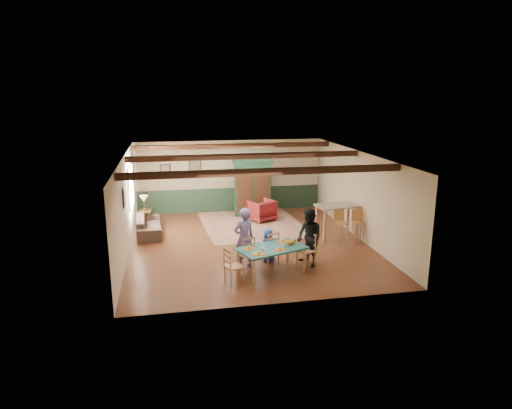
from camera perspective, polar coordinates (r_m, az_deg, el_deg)
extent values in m
plane|color=#4A2314|center=(13.80, -0.92, -4.97)|extent=(8.00, 8.00, 0.00)
cube|color=beige|center=(17.29, -3.26, 3.55)|extent=(7.00, 0.02, 2.70)
cube|color=beige|center=(13.29, -15.98, -0.21)|extent=(0.02, 8.00, 2.70)
cube|color=beige|center=(14.43, 12.88, 1.09)|extent=(0.02, 8.00, 2.70)
cube|color=silver|center=(13.17, -0.97, 6.20)|extent=(7.00, 8.00, 0.02)
cube|color=#1A3121|center=(17.46, -3.21, 0.63)|extent=(6.95, 0.03, 0.90)
cube|color=black|center=(10.95, 1.13, 4.11)|extent=(6.95, 0.16, 0.16)
cube|color=black|center=(13.57, -1.26, 6.05)|extent=(6.95, 0.16, 0.16)
cube|color=black|center=(16.12, -2.84, 7.32)|extent=(6.95, 0.16, 0.16)
imported|color=#61518C|center=(11.80, -1.50, -4.22)|extent=(0.68, 0.56, 1.60)
imported|color=black|center=(12.03, 6.66, -4.13)|extent=(0.80, 0.90, 1.53)
imported|color=#2949A4|center=(12.27, 1.56, -5.14)|extent=(0.53, 0.43, 0.93)
cube|color=tan|center=(15.79, -0.51, -2.47)|extent=(3.55, 4.12, 0.01)
cube|color=#14331F|center=(16.73, -0.43, 2.11)|extent=(1.51, 0.72, 2.07)
imported|color=#521016|center=(16.15, 0.72, -0.72)|extent=(1.08, 1.09, 0.76)
imported|color=#372922|center=(15.08, -13.26, -2.55)|extent=(0.86, 1.99, 0.57)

